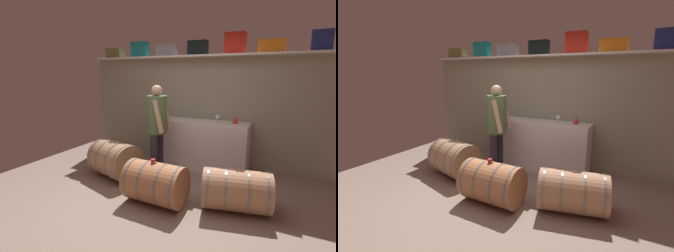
% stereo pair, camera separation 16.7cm
% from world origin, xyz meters
% --- Properties ---
extents(ground_plane, '(6.06, 7.32, 0.02)m').
position_xyz_m(ground_plane, '(0.00, 0.52, -0.01)').
color(ground_plane, gray).
extents(back_wall_panel, '(4.86, 0.10, 2.08)m').
position_xyz_m(back_wall_panel, '(0.00, 2.06, 1.04)').
color(back_wall_panel, gray).
rests_on(back_wall_panel, ground).
extents(high_shelf_board, '(4.47, 0.40, 0.03)m').
position_xyz_m(high_shelf_board, '(0.00, 1.91, 2.10)').
color(high_shelf_board, silver).
rests_on(high_shelf_board, back_wall_panel).
extents(toolcase_olive, '(0.39, 0.21, 0.21)m').
position_xyz_m(toolcase_olive, '(-1.91, 1.91, 2.22)').
color(toolcase_olive, olive).
rests_on(toolcase_olive, high_shelf_board).
extents(toolcase_teal, '(0.34, 0.19, 0.30)m').
position_xyz_m(toolcase_teal, '(-1.26, 1.91, 2.26)').
color(toolcase_teal, teal).
rests_on(toolcase_teal, high_shelf_board).
extents(toolcase_grey, '(0.40, 0.22, 0.23)m').
position_xyz_m(toolcase_grey, '(-0.66, 1.91, 2.23)').
color(toolcase_grey, gray).
rests_on(toolcase_grey, high_shelf_board).
extents(toolcase_black, '(0.36, 0.21, 0.26)m').
position_xyz_m(toolcase_black, '(-0.02, 1.91, 2.24)').
color(toolcase_black, black).
rests_on(toolcase_black, high_shelf_board).
extents(toolcase_red, '(0.34, 0.27, 0.35)m').
position_xyz_m(toolcase_red, '(0.66, 1.91, 2.29)').
color(toolcase_red, red).
rests_on(toolcase_red, high_shelf_board).
extents(toolcase_orange, '(0.42, 0.27, 0.21)m').
position_xyz_m(toolcase_orange, '(1.25, 1.91, 2.22)').
color(toolcase_orange, orange).
rests_on(toolcase_orange, high_shelf_board).
extents(toolcase_navy, '(0.30, 0.28, 0.30)m').
position_xyz_m(toolcase_navy, '(1.94, 1.91, 2.26)').
color(toolcase_navy, navy).
rests_on(toolcase_navy, high_shelf_board).
extents(work_cabinet, '(1.78, 0.56, 0.91)m').
position_xyz_m(work_cabinet, '(0.13, 1.72, 0.46)').
color(work_cabinet, silver).
rests_on(work_cabinet, ground).
extents(wine_bottle_green, '(0.07, 0.07, 0.28)m').
position_xyz_m(wine_bottle_green, '(-0.57, 1.67, 1.04)').
color(wine_bottle_green, '#2E5630').
rests_on(wine_bottle_green, work_cabinet).
extents(wine_glass, '(0.08, 0.08, 0.14)m').
position_xyz_m(wine_glass, '(0.44, 1.75, 1.01)').
color(wine_glass, white).
rests_on(wine_glass, work_cabinet).
extents(red_funnel, '(0.11, 0.11, 0.13)m').
position_xyz_m(red_funnel, '(0.75, 1.81, 0.98)').
color(red_funnel, red).
rests_on(red_funnel, work_cabinet).
extents(wine_barrel_near, '(0.84, 0.61, 0.59)m').
position_xyz_m(wine_barrel_near, '(0.00, 0.20, 0.29)').
color(wine_barrel_near, '#AD7047').
rests_on(wine_barrel_near, ground).
extents(wine_barrel_far, '(0.94, 0.82, 0.65)m').
position_xyz_m(wine_barrel_far, '(-1.05, 0.68, 0.32)').
color(wine_barrel_far, tan).
rests_on(wine_barrel_far, ground).
extents(wine_barrel_flank, '(0.96, 0.71, 0.56)m').
position_xyz_m(wine_barrel_flank, '(1.05, 0.49, 0.28)').
color(wine_barrel_flank, tan).
rests_on(wine_barrel_flank, ground).
extents(tasting_cup, '(0.06, 0.06, 0.05)m').
position_xyz_m(tasting_cup, '(-0.03, 0.20, 0.61)').
color(tasting_cup, red).
rests_on(tasting_cup, wine_barrel_near).
extents(winemaker_pouring, '(0.39, 0.49, 1.59)m').
position_xyz_m(winemaker_pouring, '(-0.42, 1.05, 0.98)').
color(winemaker_pouring, '#302C38').
rests_on(winemaker_pouring, ground).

